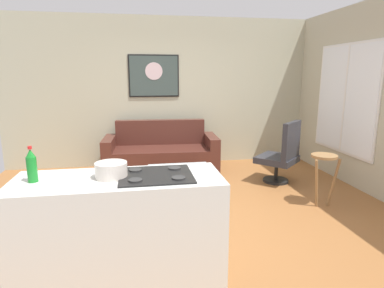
% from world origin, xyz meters
% --- Properties ---
extents(ground, '(6.40, 6.40, 0.04)m').
position_xyz_m(ground, '(0.00, 0.00, -0.02)').
color(ground, '#986033').
extents(back_wall, '(6.40, 0.05, 2.80)m').
position_xyz_m(back_wall, '(0.00, 2.42, 1.40)').
color(back_wall, '#B3B297').
rests_on(back_wall, ground).
extents(right_wall, '(0.05, 6.40, 2.80)m').
position_xyz_m(right_wall, '(2.62, 0.30, 1.40)').
color(right_wall, '#B7B296').
rests_on(right_wall, ground).
extents(couch, '(2.05, 0.94, 0.91)m').
position_xyz_m(couch, '(-0.33, 1.85, 0.31)').
color(couch, '#4D251D').
rests_on(couch, ground).
extents(coffee_table, '(0.90, 0.57, 0.41)m').
position_xyz_m(coffee_table, '(-0.16, 0.63, 0.37)').
color(coffee_table, silver).
rests_on(coffee_table, ground).
extents(armchair, '(0.82, 0.82, 1.02)m').
position_xyz_m(armchair, '(1.55, 0.88, 0.48)').
color(armchair, black).
rests_on(armchair, ground).
extents(bar_stool, '(0.38, 0.38, 0.70)m').
position_xyz_m(bar_stool, '(1.69, -0.07, 0.55)').
color(bar_stool, olive).
rests_on(bar_stool, ground).
extents(kitchen_counter, '(1.70, 0.66, 0.94)m').
position_xyz_m(kitchen_counter, '(-0.91, -1.28, 0.46)').
color(kitchen_counter, silver).
rests_on(kitchen_counter, ground).
extents(soda_bottle, '(0.08, 0.08, 0.29)m').
position_xyz_m(soda_bottle, '(-1.57, -1.27, 1.05)').
color(soda_bottle, '#1B8729').
rests_on(soda_bottle, kitchen_counter).
extents(mixing_bowl, '(0.26, 0.26, 0.13)m').
position_xyz_m(mixing_bowl, '(-0.97, -1.26, 0.98)').
color(mixing_bowl, silver).
rests_on(mixing_bowl, kitchen_counter).
extents(wall_painting, '(0.94, 0.03, 0.78)m').
position_xyz_m(wall_painting, '(-0.40, 2.38, 1.71)').
color(wall_painting, black).
extents(window, '(0.03, 1.54, 1.76)m').
position_xyz_m(window, '(2.59, 0.90, 1.35)').
color(window, silver).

